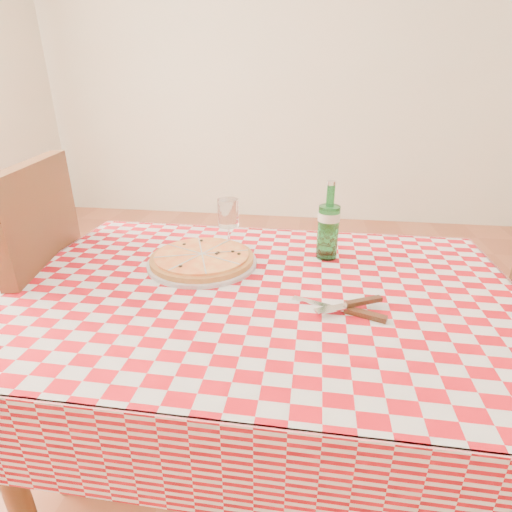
{
  "coord_description": "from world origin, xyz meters",
  "views": [
    {
      "loc": [
        0.12,
        -0.9,
        1.24
      ],
      "look_at": [
        -0.02,
        0.06,
        0.82
      ],
      "focal_mm": 28.0,
      "sensor_mm": 36.0,
      "label": 1
    }
  ],
  "objects_px": {
    "pizza_plate": "(202,258)",
    "dining_table": "(260,320)",
    "chair_far": "(20,305)",
    "water_bottle": "(329,221)",
    "wine_glass": "(229,225)"
  },
  "relations": [
    {
      "from": "chair_far",
      "to": "wine_glass",
      "type": "xyz_separation_m",
      "value": [
        0.65,
        0.16,
        0.25
      ]
    },
    {
      "from": "wine_glass",
      "to": "water_bottle",
      "type": "bearing_deg",
      "value": -2.96
    },
    {
      "from": "chair_far",
      "to": "pizza_plate",
      "type": "height_order",
      "value": "chair_far"
    },
    {
      "from": "water_bottle",
      "to": "wine_glass",
      "type": "distance_m",
      "value": 0.3
    },
    {
      "from": "dining_table",
      "to": "pizza_plate",
      "type": "height_order",
      "value": "pizza_plate"
    },
    {
      "from": "dining_table",
      "to": "pizza_plate",
      "type": "distance_m",
      "value": 0.25
    },
    {
      "from": "water_bottle",
      "to": "pizza_plate",
      "type": "bearing_deg",
      "value": -163.47
    },
    {
      "from": "chair_far",
      "to": "water_bottle",
      "type": "relative_size",
      "value": 4.49
    },
    {
      "from": "pizza_plate",
      "to": "chair_far",
      "type": "bearing_deg",
      "value": -176.08
    },
    {
      "from": "dining_table",
      "to": "wine_glass",
      "type": "bearing_deg",
      "value": 119.08
    },
    {
      "from": "dining_table",
      "to": "water_bottle",
      "type": "distance_m",
      "value": 0.35
    },
    {
      "from": "pizza_plate",
      "to": "wine_glass",
      "type": "bearing_deg",
      "value": 66.14
    },
    {
      "from": "pizza_plate",
      "to": "dining_table",
      "type": "bearing_deg",
      "value": -32.09
    },
    {
      "from": "pizza_plate",
      "to": "water_bottle",
      "type": "bearing_deg",
      "value": 16.53
    },
    {
      "from": "chair_far",
      "to": "pizza_plate",
      "type": "relative_size",
      "value": 3.3
    }
  ]
}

